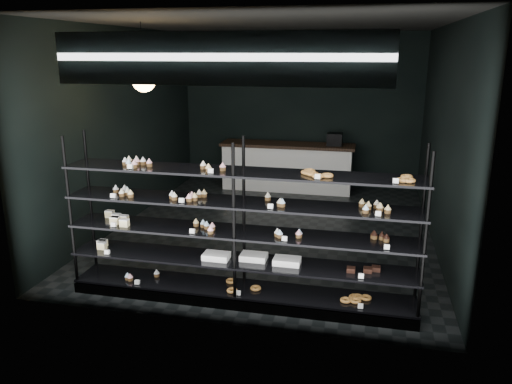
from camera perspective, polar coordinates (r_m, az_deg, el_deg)
room at (r=7.79m, az=1.99°, el=6.80°), size 5.01×6.01×3.20m
display_shelf at (r=5.72m, az=-2.10°, el=-6.69°), size 4.00×0.50×1.91m
signage at (r=4.85m, az=-4.65°, el=14.96°), size 3.30×0.05×0.50m
pendant_lamp at (r=6.85m, az=-12.71°, el=12.36°), size 0.31×0.31×0.88m
service_counter at (r=10.44m, az=3.65°, el=2.96°), size 2.75×0.65×1.23m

